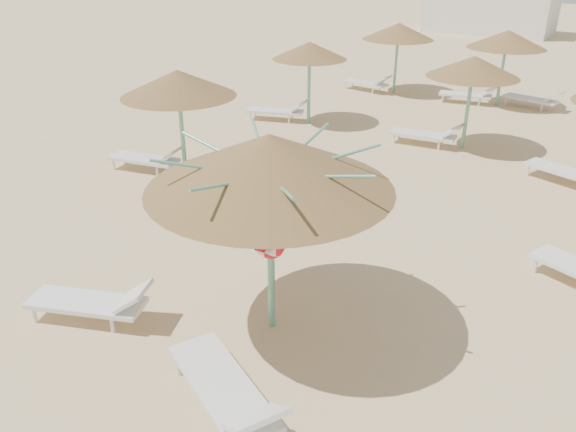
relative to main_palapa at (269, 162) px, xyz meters
The scene contains 6 objects.
ground 2.81m from the main_palapa, 142.61° to the right, with size 120.00×120.00×0.00m, color #D3AF81.
main_palapa is the anchor object (origin of this frame).
lounger_main_a 3.72m from the main_palapa, 149.00° to the right, with size 2.10×1.33×0.73m.
lounger_main_b 3.07m from the main_palapa, 71.48° to the right, with size 2.32×1.58×0.82m.
palapa_field 9.82m from the main_palapa, 80.08° to the left, with size 20.08×14.49×2.72m.
service_hut 35.28m from the main_palapa, 100.51° to the left, with size 8.40×4.40×3.25m.
Camera 1 is at (4.67, -5.60, 5.48)m, focal length 35.00 mm.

